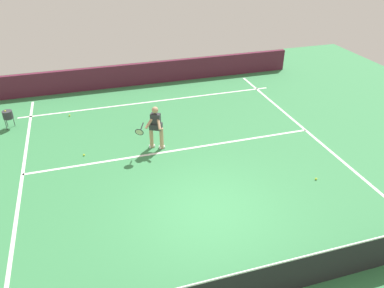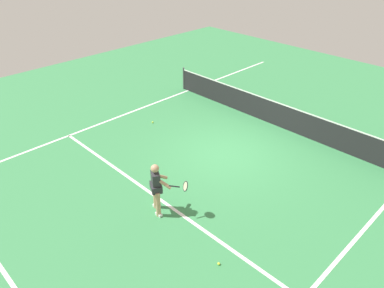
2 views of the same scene
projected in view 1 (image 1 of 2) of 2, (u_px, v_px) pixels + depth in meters
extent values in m
plane|color=#38844C|center=(209.00, 210.00, 10.29)|extent=(26.06, 26.06, 0.00)
cube|color=#561E33|center=(142.00, 74.00, 18.05)|extent=(14.97, 0.24, 1.04)
cube|color=white|center=(152.00, 102.00, 16.50)|extent=(10.97, 0.10, 0.01)
cube|color=white|center=(178.00, 150.00, 12.99)|extent=(9.97, 0.10, 0.01)
cube|color=white|center=(363.00, 179.00, 11.54)|extent=(0.10, 18.05, 0.01)
cube|color=white|center=(12.00, 250.00, 9.04)|extent=(0.10, 18.05, 0.01)
cube|color=#232326|center=(258.00, 285.00, 7.60)|extent=(10.49, 0.02, 0.94)
cube|color=white|center=(260.00, 268.00, 7.35)|extent=(10.49, 0.02, 0.04)
cylinder|color=tan|center=(162.00, 138.00, 12.92)|extent=(0.13, 0.13, 0.78)
cylinder|color=tan|center=(151.00, 137.00, 12.98)|extent=(0.13, 0.13, 0.78)
cube|color=white|center=(162.00, 147.00, 13.09)|extent=(0.20, 0.10, 0.08)
cube|color=white|center=(152.00, 146.00, 13.15)|extent=(0.20, 0.10, 0.08)
cube|color=#2D2D33|center=(156.00, 121.00, 12.62)|extent=(0.38, 0.33, 0.52)
cube|color=#2D2D33|center=(156.00, 126.00, 12.72)|extent=(0.48, 0.44, 0.20)
sphere|color=tan|center=(155.00, 110.00, 12.41)|extent=(0.22, 0.22, 0.22)
cylinder|color=tan|center=(159.00, 123.00, 12.46)|extent=(0.12, 0.48, 0.37)
cylinder|color=tan|center=(150.00, 122.00, 12.51)|extent=(0.44, 0.36, 0.37)
cylinder|color=black|center=(142.00, 126.00, 12.33)|extent=(0.17, 0.28, 0.14)
torus|color=black|center=(139.00, 132.00, 12.11)|extent=(0.31, 0.24, 0.28)
cylinder|color=beige|center=(139.00, 132.00, 12.11)|extent=(0.25, 0.19, 0.23)
sphere|color=#D1E533|center=(84.00, 155.00, 12.67)|extent=(0.07, 0.07, 0.07)
sphere|color=#D1E533|center=(316.00, 179.00, 11.48)|extent=(0.07, 0.07, 0.07)
sphere|color=#D1E533|center=(70.00, 115.00, 15.25)|extent=(0.07, 0.07, 0.07)
cylinder|color=#333338|center=(8.00, 115.00, 14.13)|extent=(0.36, 0.36, 0.30)
cylinder|color=#333338|center=(6.00, 125.00, 14.17)|extent=(0.02, 0.02, 0.40)
cylinder|color=#333338|center=(14.00, 121.00, 14.44)|extent=(0.02, 0.02, 0.40)
cylinder|color=#333338|center=(7.00, 122.00, 14.38)|extent=(0.02, 0.02, 0.40)
sphere|color=#D1E533|center=(5.00, 111.00, 14.04)|extent=(0.07, 0.07, 0.07)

